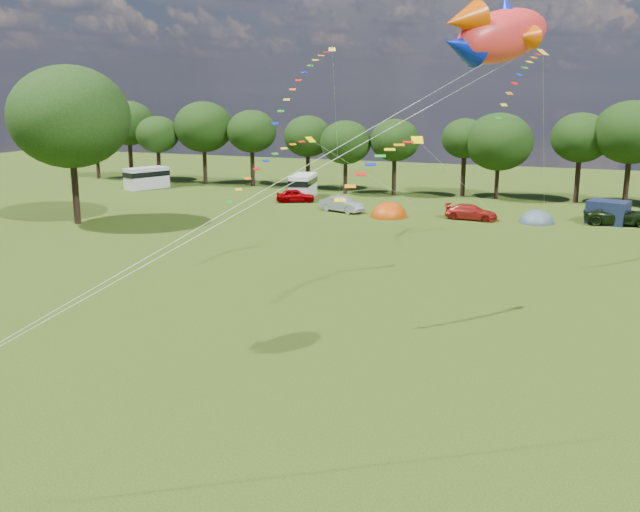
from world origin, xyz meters
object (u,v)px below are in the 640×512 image
(campervan_a, at_px, (147,177))
(big_tree, at_px, (70,117))
(campervan_b, at_px, (303,185))
(car_d, at_px, (619,215))
(tent_orange, at_px, (389,217))
(car_c, at_px, (471,212))
(tent_greyblue, at_px, (536,223))
(car_b, at_px, (342,204))
(car_a, at_px, (295,196))
(fish_kite, at_px, (495,35))

(campervan_a, bearing_deg, big_tree, -136.83)
(campervan_b, bearing_deg, car_d, -109.02)
(tent_orange, bearing_deg, car_c, 9.61)
(big_tree, xyz_separation_m, tent_greyblue, (36.86, 14.44, -9.00))
(big_tree, bearing_deg, car_b, 35.59)
(campervan_b, bearing_deg, car_c, -120.38)
(car_a, height_order, campervan_b, campervan_b)
(tent_greyblue, bearing_deg, campervan_b, 164.99)
(car_b, height_order, tent_greyblue, car_b)
(campervan_a, xyz_separation_m, fish_kite, (45.49, -48.41, 11.43))
(car_c, xyz_separation_m, campervan_a, (-38.63, 7.03, 0.65))
(car_d, bearing_deg, car_c, 92.33)
(car_b, height_order, car_d, car_d)
(car_a, height_order, tent_greyblue, car_a)
(tent_orange, xyz_separation_m, fish_kite, (14.06, -40.16, 12.72))
(campervan_a, height_order, campervan_b, campervan_b)
(fish_kite, bearing_deg, tent_orange, 53.79)
(campervan_a, distance_m, campervan_b, 19.69)
(tent_orange, bearing_deg, big_tree, -152.00)
(tent_orange, height_order, tent_greyblue, tent_orange)
(car_c, xyz_separation_m, fish_kite, (6.86, -41.38, 12.07))
(car_a, height_order, tent_orange, car_a)
(car_a, relative_size, campervan_a, 0.74)
(car_a, height_order, fish_kite, fish_kite)
(car_b, bearing_deg, fish_kite, -136.23)
(car_b, distance_m, car_d, 24.32)
(car_a, bearing_deg, campervan_a, 56.53)
(car_b, xyz_separation_m, fish_kite, (18.90, -41.13, 12.02))
(car_b, distance_m, campervan_a, 27.58)
(car_d, xyz_separation_m, tent_orange, (-19.36, -3.35, -0.77))
(tent_orange, bearing_deg, campervan_a, 165.29)
(car_d, relative_size, tent_orange, 1.57)
(car_b, distance_m, tent_greyblue, 17.62)
(tent_greyblue, bearing_deg, car_b, -177.87)
(car_a, distance_m, tent_greyblue, 24.26)
(big_tree, bearing_deg, campervan_b, 59.54)
(big_tree, relative_size, campervan_a, 2.45)
(tent_greyblue, height_order, fish_kite, fish_kite)
(campervan_b, bearing_deg, fish_kite, -162.09)
(car_d, relative_size, campervan_a, 1.07)
(big_tree, xyz_separation_m, car_a, (12.83, 17.76, -8.35))
(car_d, height_order, campervan_b, campervan_b)
(tent_orange, distance_m, tent_greyblue, 12.86)
(campervan_b, xyz_separation_m, tent_orange, (11.74, -8.19, -1.30))
(campervan_a, bearing_deg, fish_kite, -112.81)
(campervan_b, bearing_deg, tent_orange, -135.07)
(car_c, height_order, fish_kite, fish_kite)
(campervan_a, relative_size, tent_orange, 1.47)
(campervan_a, distance_m, tent_greyblue, 44.70)
(big_tree, distance_m, car_d, 47.09)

